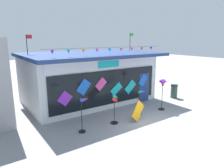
{
  "coord_description": "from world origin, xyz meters",
  "views": [
    {
      "loc": [
        -7.49,
        -6.49,
        4.33
      ],
      "look_at": [
        -0.7,
        3.12,
        1.7
      ],
      "focal_mm": 32.54,
      "sensor_mm": 36.0,
      "label": 1
    }
  ],
  "objects_px": {
    "wind_spinner_center_left": "(141,99)",
    "wind_spinner_far_left": "(84,111)",
    "trash_bin": "(174,91)",
    "wind_spinner_center_right": "(163,87)",
    "display_kite_on_ground": "(138,111)",
    "kite_shop_building": "(88,76)",
    "wind_spinner_left": "(115,106)"
  },
  "relations": [
    {
      "from": "wind_spinner_center_left",
      "to": "wind_spinner_far_left",
      "type": "bearing_deg",
      "value": -176.75
    },
    {
      "from": "wind_spinner_far_left",
      "to": "trash_bin",
      "type": "distance_m",
      "value": 8.27
    },
    {
      "from": "wind_spinner_center_right",
      "to": "display_kite_on_ground",
      "type": "height_order",
      "value": "wind_spinner_center_right"
    },
    {
      "from": "kite_shop_building",
      "to": "wind_spinner_left",
      "type": "distance_m",
      "value": 4.72
    },
    {
      "from": "wind_spinner_center_left",
      "to": "display_kite_on_ground",
      "type": "bearing_deg",
      "value": -139.92
    },
    {
      "from": "wind_spinner_left",
      "to": "trash_bin",
      "type": "bearing_deg",
      "value": 11.39
    },
    {
      "from": "wind_spinner_center_right",
      "to": "display_kite_on_ground",
      "type": "bearing_deg",
      "value": -169.16
    },
    {
      "from": "kite_shop_building",
      "to": "wind_spinner_left",
      "type": "height_order",
      "value": "kite_shop_building"
    },
    {
      "from": "wind_spinner_center_right",
      "to": "display_kite_on_ground",
      "type": "relative_size",
      "value": 1.9
    },
    {
      "from": "trash_bin",
      "to": "display_kite_on_ground",
      "type": "bearing_deg",
      "value": -161.69
    },
    {
      "from": "kite_shop_building",
      "to": "wind_spinner_center_left",
      "type": "distance_m",
      "value": 4.5
    },
    {
      "from": "wind_spinner_left",
      "to": "trash_bin",
      "type": "xyz_separation_m",
      "value": [
        6.43,
        1.3,
        -0.48
      ]
    },
    {
      "from": "wind_spinner_far_left",
      "to": "wind_spinner_left",
      "type": "height_order",
      "value": "wind_spinner_far_left"
    },
    {
      "from": "trash_bin",
      "to": "wind_spinner_center_left",
      "type": "bearing_deg",
      "value": -166.97
    },
    {
      "from": "wind_spinner_center_left",
      "to": "wind_spinner_center_right",
      "type": "relative_size",
      "value": 0.72
    },
    {
      "from": "wind_spinner_left",
      "to": "wind_spinner_far_left",
      "type": "bearing_deg",
      "value": 177.59
    },
    {
      "from": "kite_shop_building",
      "to": "wind_spinner_center_right",
      "type": "distance_m",
      "value": 5.28
    },
    {
      "from": "wind_spinner_center_left",
      "to": "display_kite_on_ground",
      "type": "xyz_separation_m",
      "value": [
        -0.85,
        -0.71,
        -0.32
      ]
    },
    {
      "from": "wind_spinner_left",
      "to": "display_kite_on_ground",
      "type": "distance_m",
      "value": 1.38
    },
    {
      "from": "display_kite_on_ground",
      "to": "kite_shop_building",
      "type": "bearing_deg",
      "value": 93.36
    },
    {
      "from": "wind_spinner_center_left",
      "to": "trash_bin",
      "type": "xyz_separation_m",
      "value": [
        4.34,
        1.01,
        -0.37
      ]
    },
    {
      "from": "kite_shop_building",
      "to": "trash_bin",
      "type": "height_order",
      "value": "kite_shop_building"
    },
    {
      "from": "wind_spinner_far_left",
      "to": "trash_bin",
      "type": "bearing_deg",
      "value": 8.51
    },
    {
      "from": "wind_spinner_center_left",
      "to": "wind_spinner_center_right",
      "type": "xyz_separation_m",
      "value": [
        1.56,
        -0.25,
        0.6
      ]
    },
    {
      "from": "wind_spinner_center_right",
      "to": "display_kite_on_ground",
      "type": "distance_m",
      "value": 2.62
    },
    {
      "from": "wind_spinner_left",
      "to": "wind_spinner_center_left",
      "type": "xyz_separation_m",
      "value": [
        2.09,
        0.29,
        -0.11
      ]
    },
    {
      "from": "kite_shop_building",
      "to": "wind_spinner_center_left",
      "type": "xyz_separation_m",
      "value": [
        1.14,
        -4.27,
        -0.86
      ]
    },
    {
      "from": "wind_spinner_left",
      "to": "wind_spinner_center_left",
      "type": "height_order",
      "value": "wind_spinner_left"
    },
    {
      "from": "display_kite_on_ground",
      "to": "trash_bin",
      "type": "bearing_deg",
      "value": 18.31
    },
    {
      "from": "wind_spinner_center_right",
      "to": "trash_bin",
      "type": "height_order",
      "value": "wind_spinner_center_right"
    },
    {
      "from": "wind_spinner_center_left",
      "to": "wind_spinner_center_right",
      "type": "distance_m",
      "value": 1.69
    },
    {
      "from": "wind_spinner_far_left",
      "to": "wind_spinner_left",
      "type": "distance_m",
      "value": 1.74
    }
  ]
}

